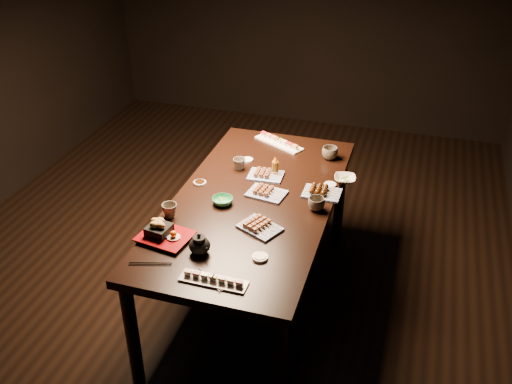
# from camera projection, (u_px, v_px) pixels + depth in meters

# --- Properties ---
(ground) EXTENTS (5.00, 5.00, 0.00)m
(ground) POSITION_uv_depth(u_px,v_px,m) (224.00, 256.00, 4.06)
(ground) COLOR black
(ground) RESTS_ON ground
(dining_table) EXTENTS (1.35, 1.98, 0.75)m
(dining_table) POSITION_uv_depth(u_px,v_px,m) (254.00, 251.00, 3.49)
(dining_table) COLOR black
(dining_table) RESTS_ON ground
(sushi_platter_near) EXTENTS (0.33, 0.09, 0.04)m
(sushi_platter_near) POSITION_uv_depth(u_px,v_px,m) (213.00, 279.00, 2.66)
(sushi_platter_near) COLOR white
(sushi_platter_near) RESTS_ON dining_table
(sushi_platter_far) EXTENTS (0.38, 0.26, 0.05)m
(sushi_platter_far) POSITION_uv_depth(u_px,v_px,m) (279.00, 141.00, 3.91)
(sushi_platter_far) COLOR white
(sushi_platter_far) RESTS_ON dining_table
(yakitori_plate_center) EXTENTS (0.24, 0.19, 0.06)m
(yakitori_plate_center) POSITION_uv_depth(u_px,v_px,m) (267.00, 191.00, 3.33)
(yakitori_plate_center) COLOR #828EB6
(yakitori_plate_center) RESTS_ON dining_table
(yakitori_plate_right) EXTENTS (0.26, 0.23, 0.05)m
(yakitori_plate_right) POSITION_uv_depth(u_px,v_px,m) (260.00, 225.00, 3.03)
(yakitori_plate_right) COLOR #828EB6
(yakitori_plate_right) RESTS_ON dining_table
(yakitori_plate_left) EXTENTS (0.22, 0.16, 0.05)m
(yakitori_plate_left) POSITION_uv_depth(u_px,v_px,m) (266.00, 173.00, 3.51)
(yakitori_plate_left) COLOR #828EB6
(yakitori_plate_left) RESTS_ON dining_table
(tsukune_plate) EXTENTS (0.22, 0.16, 0.06)m
(tsukune_plate) POSITION_uv_depth(u_px,v_px,m) (322.00, 190.00, 3.33)
(tsukune_plate) COLOR #828EB6
(tsukune_plate) RESTS_ON dining_table
(edamame_bowl_green) EXTENTS (0.14, 0.14, 0.04)m
(edamame_bowl_green) POSITION_uv_depth(u_px,v_px,m) (223.00, 201.00, 3.25)
(edamame_bowl_green) COLOR #329961
(edamame_bowl_green) RESTS_ON dining_table
(edamame_bowl_cream) EXTENTS (0.15, 0.15, 0.03)m
(edamame_bowl_cream) POSITION_uv_depth(u_px,v_px,m) (345.00, 179.00, 3.47)
(edamame_bowl_cream) COLOR beige
(edamame_bowl_cream) RESTS_ON dining_table
(tempura_tray) EXTENTS (0.29, 0.25, 0.10)m
(tempura_tray) POSITION_uv_depth(u_px,v_px,m) (165.00, 231.00, 2.94)
(tempura_tray) COLOR black
(tempura_tray) RESTS_ON dining_table
(teacup_near_left) EXTENTS (0.10, 0.10, 0.08)m
(teacup_near_left) POSITION_uv_depth(u_px,v_px,m) (170.00, 211.00, 3.12)
(teacup_near_left) COLOR brown
(teacup_near_left) RESTS_ON dining_table
(teacup_mid_right) EXTENTS (0.11, 0.11, 0.08)m
(teacup_mid_right) POSITION_uv_depth(u_px,v_px,m) (316.00, 204.00, 3.19)
(teacup_mid_right) COLOR brown
(teacup_mid_right) RESTS_ON dining_table
(teacup_far_left) EXTENTS (0.10, 0.10, 0.07)m
(teacup_far_left) POSITION_uv_depth(u_px,v_px,m) (239.00, 164.00, 3.59)
(teacup_far_left) COLOR brown
(teacup_far_left) RESTS_ON dining_table
(teacup_far_right) EXTENTS (0.14, 0.14, 0.08)m
(teacup_far_right) POSITION_uv_depth(u_px,v_px,m) (330.00, 153.00, 3.71)
(teacup_far_right) COLOR brown
(teacup_far_right) RESTS_ON dining_table
(teapot) EXTENTS (0.18, 0.18, 0.11)m
(teapot) POSITION_uv_depth(u_px,v_px,m) (199.00, 243.00, 2.84)
(teapot) COLOR black
(teapot) RESTS_ON dining_table
(condiment_bottle) EXTENTS (0.06, 0.06, 0.13)m
(condiment_bottle) POSITION_uv_depth(u_px,v_px,m) (275.00, 166.00, 3.52)
(condiment_bottle) COLOR brown
(condiment_bottle) RESTS_ON dining_table
(sauce_dish_west) EXTENTS (0.10, 0.10, 0.01)m
(sauce_dish_west) POSITION_uv_depth(u_px,v_px,m) (200.00, 183.00, 3.45)
(sauce_dish_west) COLOR white
(sauce_dish_west) RESTS_ON dining_table
(sauce_dish_east) EXTENTS (0.10, 0.10, 0.01)m
(sauce_dish_east) POSITION_uv_depth(u_px,v_px,m) (330.00, 185.00, 3.43)
(sauce_dish_east) COLOR white
(sauce_dish_east) RESTS_ON dining_table
(sauce_dish_se) EXTENTS (0.11, 0.11, 0.01)m
(sauce_dish_se) POSITION_uv_depth(u_px,v_px,m) (260.00, 257.00, 2.82)
(sauce_dish_se) COLOR white
(sauce_dish_se) RESTS_ON dining_table
(sauce_dish_nw) EXTENTS (0.10, 0.10, 0.01)m
(sauce_dish_nw) POSITION_uv_depth(u_px,v_px,m) (247.00, 160.00, 3.70)
(sauce_dish_nw) COLOR white
(sauce_dish_nw) RESTS_ON dining_table
(chopsticks_near) EXTENTS (0.21, 0.08, 0.01)m
(chopsticks_near) POSITION_uv_depth(u_px,v_px,m) (150.00, 264.00, 2.78)
(chopsticks_near) COLOR black
(chopsticks_near) RESTS_ON dining_table
(chopsticks_se) EXTENTS (0.18, 0.14, 0.01)m
(chopsticks_se) POSITION_uv_depth(u_px,v_px,m) (209.00, 280.00, 2.68)
(chopsticks_se) COLOR black
(chopsticks_se) RESTS_ON dining_table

